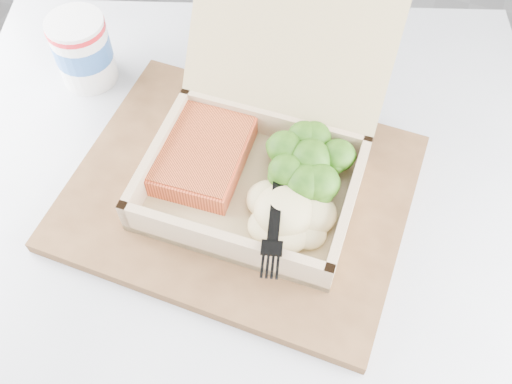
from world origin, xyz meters
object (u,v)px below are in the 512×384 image
at_px(cafe_table, 249,281).
at_px(takeout_container, 264,136).
at_px(paper_cup, 82,48).
at_px(serving_tray, 240,191).

bearing_deg(cafe_table, takeout_container, 93.49).
distance_m(cafe_table, takeout_container, 0.25).
distance_m(cafe_table, paper_cup, 0.38).
bearing_deg(takeout_container, serving_tray, -108.39).
distance_m(serving_tray, takeout_container, 0.07).
height_order(cafe_table, paper_cup, paper_cup).
bearing_deg(takeout_container, paper_cup, 164.92).
xyz_separation_m(cafe_table, serving_tray, (-0.02, 0.02, 0.19)).
bearing_deg(serving_tray, takeout_container, 73.46).
height_order(cafe_table, serving_tray, serving_tray).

